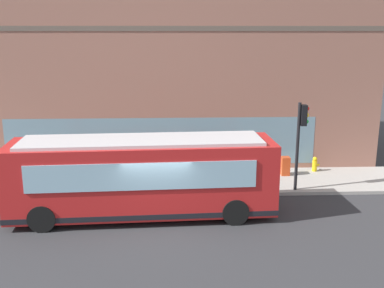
{
  "coord_description": "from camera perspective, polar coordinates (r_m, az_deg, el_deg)",
  "views": [
    {
      "loc": [
        -16.07,
        -0.63,
        7.06
      ],
      "look_at": [
        3.49,
        -1.43,
        2.15
      ],
      "focal_mm": 42.91,
      "sensor_mm": 36.0,
      "label": 1
    }
  ],
  "objects": [
    {
      "name": "ground",
      "position": [
        17.56,
        -4.26,
        -9.66
      ],
      "size": [
        120.0,
        120.0,
        0.0
      ],
      "primitive_type": "plane",
      "color": "#2D2D30"
    },
    {
      "name": "sidewalk_curb",
      "position": [
        21.66,
        -3.89,
        -4.76
      ],
      "size": [
        3.64,
        40.0,
        0.15
      ],
      "primitive_type": "cube",
      "color": "#9E9991",
      "rests_on": "ground"
    },
    {
      "name": "building_corner",
      "position": [
        26.56,
        -3.79,
        12.72
      ],
      "size": [
        8.52,
        22.1,
        12.9
      ],
      "color": "#8C5B4C",
      "rests_on": "ground"
    },
    {
      "name": "city_bus_nearside",
      "position": [
        17.67,
        -6.18,
        -4.15
      ],
      "size": [
        3.02,
        10.15,
        3.07
      ],
      "color": "red",
      "rests_on": "ground"
    },
    {
      "name": "traffic_light_near_corner",
      "position": [
        20.26,
        13.43,
        1.75
      ],
      "size": [
        0.32,
        0.49,
        3.89
      ],
      "color": "black",
      "rests_on": "sidewalk_curb"
    },
    {
      "name": "fire_hydrant",
      "position": [
        23.73,
        15.01,
        -2.43
      ],
      "size": [
        0.35,
        0.35,
        0.74
      ],
      "color": "yellow",
      "rests_on": "sidewalk_curb"
    },
    {
      "name": "pedestrian_near_building_entrance",
      "position": [
        22.39,
        1.85,
        -1.06
      ],
      "size": [
        0.32,
        0.32,
        1.83
      ],
      "color": "#B23338",
      "rests_on": "sidewalk_curb"
    },
    {
      "name": "pedestrian_by_light_pole",
      "position": [
        21.21,
        -1.17,
        -2.35
      ],
      "size": [
        0.32,
        0.32,
        1.59
      ],
      "color": "#3F8C4C",
      "rests_on": "sidewalk_curb"
    },
    {
      "name": "newspaper_vending_box",
      "position": [
        22.76,
        11.52,
        -2.68
      ],
      "size": [
        0.44,
        0.42,
        0.9
      ],
      "color": "#BF3F19",
      "rests_on": "sidewalk_curb"
    }
  ]
}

